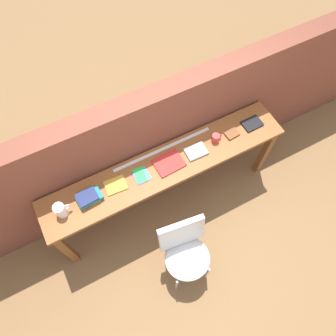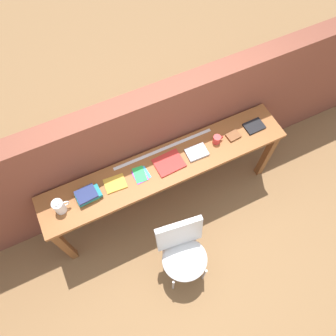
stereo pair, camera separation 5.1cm
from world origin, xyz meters
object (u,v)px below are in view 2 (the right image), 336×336
at_px(magazine_cycling, 115,184).
at_px(pamphlet_pile_colourful, 141,175).
at_px(pitcher_white, 59,206).
at_px(mug, 217,139).
at_px(book_open_centre, 169,163).
at_px(leather_journal_brown, 233,136).
at_px(book_stack_leftmost, 88,195).
at_px(book_repair_rightmost, 254,126).
at_px(chair_white_moulded, 183,251).

bearing_deg(magazine_cycling, pamphlet_pile_colourful, 0.12).
height_order(pitcher_white, mug, pitcher_white).
height_order(pamphlet_pile_colourful, mug, mug).
distance_m(magazine_cycling, book_open_centre, 0.54).
bearing_deg(leather_journal_brown, mug, 170.03).
bearing_deg(pamphlet_pile_colourful, book_stack_leftmost, -179.97).
relative_size(book_stack_leftmost, pamphlet_pile_colourful, 1.31).
xyz_separation_m(pitcher_white, book_repair_rightmost, (2.04, 0.02, -0.07)).
bearing_deg(chair_white_moulded, pamphlet_pile_colourful, 96.65).
relative_size(leather_journal_brown, book_repair_rightmost, 0.66).
relative_size(chair_white_moulded, pitcher_white, 4.85).
bearing_deg(book_repair_rightmost, book_stack_leftmost, 179.09).
height_order(pitcher_white, leather_journal_brown, pitcher_white).
distance_m(book_stack_leftmost, leather_journal_brown, 1.52).
bearing_deg(book_open_centre, mug, -1.21).
height_order(chair_white_moulded, pitcher_white, pitcher_white).
bearing_deg(book_repair_rightmost, book_open_centre, 179.43).
bearing_deg(pamphlet_pile_colourful, chair_white_moulded, -83.35).
bearing_deg(pamphlet_pile_colourful, leather_journal_brown, -0.31).
relative_size(chair_white_moulded, book_repair_rightmost, 4.51).
xyz_separation_m(pitcher_white, pamphlet_pile_colourful, (0.77, 0.01, -0.07)).
bearing_deg(magazine_cycling, leather_journal_brown, 2.85).
xyz_separation_m(book_open_centre, mug, (0.53, 0.02, 0.04)).
distance_m(book_stack_leftmost, book_open_centre, 0.81).
relative_size(book_stack_leftmost, magazine_cycling, 1.18).
relative_size(pitcher_white, magazine_cycling, 0.94).
xyz_separation_m(pitcher_white, leather_journal_brown, (1.78, 0.01, -0.07)).
xyz_separation_m(magazine_cycling, leather_journal_brown, (1.26, -0.02, 0.00)).
distance_m(magazine_cycling, mug, 1.08).
bearing_deg(leather_journal_brown, book_repair_rightmost, -2.50).
relative_size(book_stack_leftmost, book_repair_rightmost, 1.17).
bearing_deg(pitcher_white, mug, 0.87).
xyz_separation_m(book_stack_leftmost, book_open_centre, (0.81, -0.00, -0.03)).
height_order(mug, book_repair_rightmost, mug).
distance_m(chair_white_moulded, magazine_cycling, 0.90).
bearing_deg(chair_white_moulded, magazine_cycling, 114.06).
height_order(book_open_centre, mug, mug).
bearing_deg(book_open_centre, book_repair_rightmost, -2.38).
bearing_deg(book_stack_leftmost, pitcher_white, -177.23).
relative_size(magazine_cycling, pamphlet_pile_colourful, 1.11).
xyz_separation_m(book_open_centre, book_repair_rightmost, (0.97, 0.01, 0.00)).
bearing_deg(book_stack_leftmost, chair_white_moulded, -50.85).
bearing_deg(mug, leather_journal_brown, -5.28).
relative_size(chair_white_moulded, mug, 8.10).
relative_size(chair_white_moulded, leather_journal_brown, 6.86).
bearing_deg(mug, book_stack_leftmost, -179.50).
height_order(chair_white_moulded, magazine_cycling, magazine_cycling).
height_order(mug, leather_journal_brown, mug).
xyz_separation_m(book_stack_leftmost, mug, (1.34, 0.01, 0.00)).
relative_size(chair_white_moulded, pamphlet_pile_colourful, 5.06).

